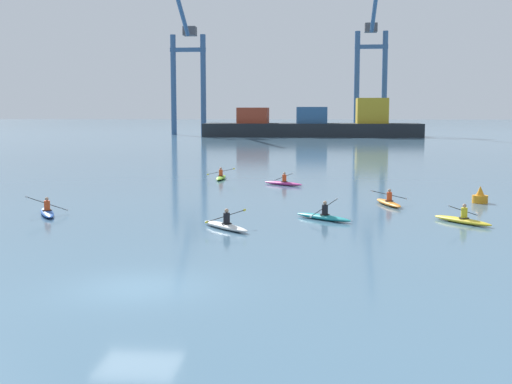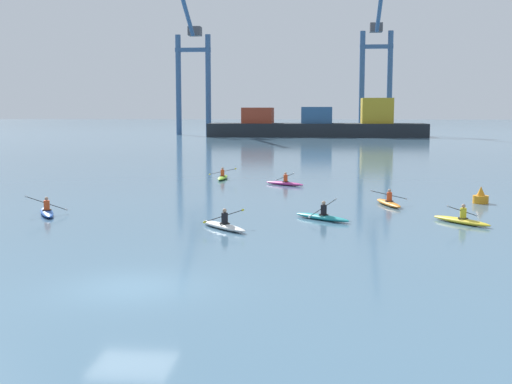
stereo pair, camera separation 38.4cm
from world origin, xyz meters
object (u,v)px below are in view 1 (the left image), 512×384
Objects in this scene: kayak_teal at (323,216)px; channel_buoy at (480,197)px; kayak_white at (226,225)px; kayak_orange at (389,202)px; gantry_crane_west_mid at (371,61)px; kayak_lime at (221,177)px; kayak_blue at (47,212)px; container_barge at (315,125)px; kayak_yellow at (462,220)px; kayak_magenta at (283,183)px; gantry_crane_west at (187,63)px.

channel_buoy is at bearing 37.14° from kayak_teal.
kayak_orange is (8.23, 8.53, -0.00)m from kayak_white.
kayak_lime is at bearing -100.85° from gantry_crane_west_mid.
gantry_crane_west_mid reaches higher than kayak_white.
kayak_blue is (-14.19, 0.22, 0.00)m from kayak_teal.
kayak_white is (-13.65, -9.99, -0.19)m from channel_buoy.
kayak_teal is (0.64, -108.06, -2.22)m from container_barge.
kayak_orange and kayak_lime have the same top height.
kayak_magenta is at bearing 120.52° from kayak_yellow.
channel_buoy is at bearing 16.06° from kayak_blue.
kayak_teal reaches higher than channel_buoy.
kayak_lime is at bearing 126.30° from kayak_yellow.
gantry_crane_west is at bearing 164.62° from container_barge.
gantry_crane_west is 9.30× the size of kayak_orange.
container_barge is at bearing 82.83° from kayak_blue.
gantry_crane_west_mid is 9.90× the size of kayak_lime.
gantry_crane_west_mid reaches higher than kayak_teal.
kayak_white is at bearing -81.46° from kayak_lime.
kayak_yellow is at bearing -73.05° from gantry_crane_west.
kayak_magenta is at bearing -91.29° from container_barge.
kayak_yellow is (-5.21, -122.18, -16.29)m from gantry_crane_west_mid.
channel_buoy reaches higher than kayak_orange.
channel_buoy is (-2.65, -114.78, -16.11)m from gantry_crane_west_mid.
kayak_lime is (20.99, -96.60, -15.63)m from gantry_crane_west.
kayak_orange is at bearing -73.55° from gantry_crane_west.
kayak_magenta is at bearing 144.63° from channel_buoy.
gantry_crane_west is at bearing 109.24° from channel_buoy.
kayak_lime is (-7.17, -88.85, -2.22)m from container_barge.
kayak_yellow is 0.90× the size of kayak_lime.
kayak_magenta is (1.75, 18.44, 0.00)m from kayak_white.
kayak_white is at bearing -145.82° from kayak_teal.
gantry_crane_west_mid is at bearing 47.64° from container_barge.
kayak_blue is (-6.38, -18.98, 0.00)m from kayak_lime.
gantry_crane_west_mid is 125.33m from kayak_blue.
kayak_white is 10.25m from kayak_blue.
gantry_crane_west_mid reaches higher than kayak_yellow.
kayak_magenta is 0.91× the size of kayak_orange.
channel_buoy is at bearing 70.94° from kayak_yellow.
kayak_blue reaches higher than kayak_lime.
gantry_crane_west_mid is at bearing 77.91° from kayak_blue.
channel_buoy is 0.32× the size of kayak_magenta.
kayak_orange is (4.40, -102.56, -2.22)m from container_barge.
container_barge is 32.14m from gantry_crane_west.
kayak_white is (-16.30, -124.77, -16.29)m from gantry_crane_west_mid.
kayak_yellow is 6.64m from kayak_teal.
channel_buoy reaches higher than kayak_white.
kayak_teal is at bearing -79.98° from kayak_magenta.
channel_buoy is 0.34× the size of kayak_teal.
kayak_white is 0.86× the size of kayak_orange.
kayak_teal is at bearing -0.91° from kayak_blue.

